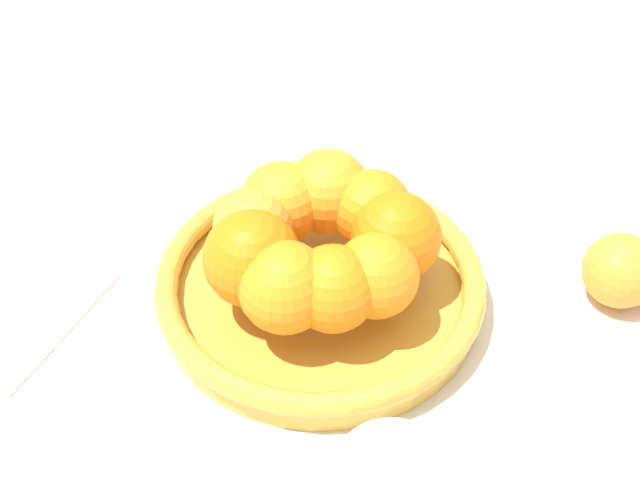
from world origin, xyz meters
The scene contains 4 objects.
ground_plane centered at (0.00, 0.00, 0.00)m, with size 4.00×4.00×0.00m, color silver.
fruit_bowl centered at (0.00, 0.00, 0.02)m, with size 0.29×0.29×0.04m.
orange_pile centered at (0.00, 0.00, 0.08)m, with size 0.20×0.19×0.08m.
stray_orange centered at (0.20, -0.17, 0.03)m, with size 0.07×0.07×0.07m, color orange.
Camera 1 is at (-0.37, -0.40, 0.58)m, focal length 50.00 mm.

